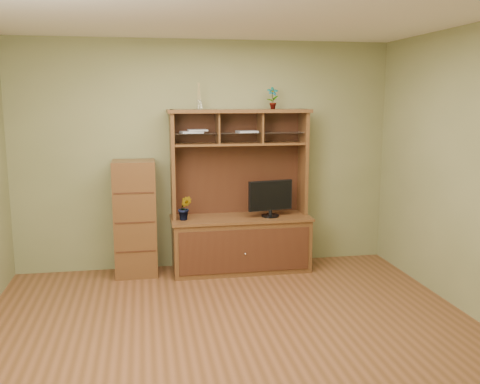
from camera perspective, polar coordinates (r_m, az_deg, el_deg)
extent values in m
cube|color=#553218|center=(4.85, -0.62, -14.84)|extent=(4.50, 4.00, 0.02)
cube|color=white|center=(4.46, -0.69, 18.80)|extent=(4.50, 4.00, 0.02)
cube|color=olive|center=(6.43, -3.68, 3.92)|extent=(4.50, 0.02, 2.70)
cube|color=olive|center=(2.54, 7.05, -5.55)|extent=(4.50, 0.02, 2.70)
cube|color=olive|center=(5.32, 24.11, 1.80)|extent=(0.02, 4.00, 2.70)
cube|color=#492A15|center=(6.38, 0.07, -5.62)|extent=(1.60, 0.55, 0.62)
cube|color=#32170D|center=(6.12, 0.55, -6.32)|extent=(1.50, 0.01, 0.50)
sphere|color=silver|center=(6.11, 0.57, -6.63)|extent=(0.02, 0.02, 0.02)
cube|color=#492A15|center=(6.30, 0.07, -2.78)|extent=(1.64, 0.59, 0.03)
cube|color=#492A15|center=(6.20, -7.21, 2.94)|extent=(0.04, 0.35, 1.25)
cube|color=#492A15|center=(6.47, 6.73, 3.24)|extent=(0.04, 0.35, 1.25)
cube|color=#32170D|center=(6.45, -0.35, 3.29)|extent=(1.52, 0.02, 1.25)
cube|color=#492A15|center=(6.25, -0.09, 8.63)|extent=(1.66, 0.40, 0.04)
cube|color=#492A15|center=(6.27, -0.09, 5.16)|extent=(1.52, 0.32, 0.02)
cube|color=#492A15|center=(6.22, -2.41, 6.83)|extent=(0.02, 0.31, 0.35)
cube|color=#492A15|center=(6.31, 2.19, 6.88)|extent=(0.02, 0.31, 0.35)
cube|color=silver|center=(6.25, -0.08, 6.34)|extent=(1.50, 0.27, 0.01)
cylinder|color=black|center=(6.31, 3.25, -2.54)|extent=(0.21, 0.21, 0.02)
cylinder|color=black|center=(6.30, 3.25, -2.15)|extent=(0.04, 0.04, 0.07)
cube|color=black|center=(6.26, 3.27, -0.37)|extent=(0.54, 0.14, 0.35)
imported|color=#22571D|center=(6.13, -5.91, -1.71)|extent=(0.17, 0.15, 0.28)
imported|color=#436E26|center=(6.33, 3.49, 9.99)|extent=(0.14, 0.10, 0.26)
cylinder|color=silver|center=(6.18, -4.39, 9.28)|extent=(0.06, 0.06, 0.11)
cylinder|color=#A58D52|center=(6.18, -4.41, 10.67)|extent=(0.04, 0.04, 0.19)
cube|color=#BBBBC0|center=(6.18, -5.21, 6.39)|extent=(0.27, 0.22, 0.02)
cube|color=#BBBBC0|center=(6.19, -4.56, 6.59)|extent=(0.23, 0.18, 0.02)
cube|color=#BBBBC0|center=(6.27, 0.74, 6.47)|extent=(0.25, 0.21, 0.02)
cube|color=#492A15|center=(6.26, -11.12, -2.77)|extent=(0.48, 0.43, 1.33)
cube|color=#32170D|center=(6.13, -11.04, -6.25)|extent=(0.44, 0.01, 0.02)
cube|color=#32170D|center=(6.05, -11.14, -3.22)|extent=(0.44, 0.01, 0.01)
cube|color=#32170D|center=(5.98, -11.25, -0.11)|extent=(0.44, 0.01, 0.01)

